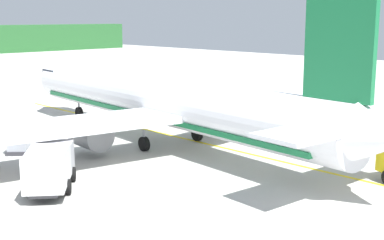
{
  "coord_description": "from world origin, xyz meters",
  "views": [
    {
      "loc": [
        2.55,
        -12.3,
        9.93
      ],
      "look_at": [
        27.28,
        13.23,
        3.03
      ],
      "focal_mm": 49.93,
      "sensor_mm": 36.0,
      "label": 1
    }
  ],
  "objects_px": {
    "airliner_foreground": "(164,102)",
    "service_truck_fuel": "(50,166)",
    "crew_marshaller": "(265,129)",
    "cargo_container_near": "(18,140)",
    "crew_loader_left": "(303,144)"
  },
  "relations": [
    {
      "from": "cargo_container_near",
      "to": "crew_marshaller",
      "type": "bearing_deg",
      "value": -32.18
    },
    {
      "from": "airliner_foreground",
      "to": "service_truck_fuel",
      "type": "distance_m",
      "value": 13.23
    },
    {
      "from": "service_truck_fuel",
      "to": "crew_loader_left",
      "type": "bearing_deg",
      "value": -19.35
    },
    {
      "from": "crew_marshaller",
      "to": "crew_loader_left",
      "type": "height_order",
      "value": "crew_marshaller"
    },
    {
      "from": "airliner_foreground",
      "to": "service_truck_fuel",
      "type": "xyz_separation_m",
      "value": [
        -12.41,
        -4.15,
        -1.92
      ]
    },
    {
      "from": "service_truck_fuel",
      "to": "crew_marshaller",
      "type": "bearing_deg",
      "value": -2.67
    },
    {
      "from": "cargo_container_near",
      "to": "crew_marshaller",
      "type": "xyz_separation_m",
      "value": [
        16.16,
        -10.16,
        0.05
      ]
    },
    {
      "from": "service_truck_fuel",
      "to": "crew_loader_left",
      "type": "xyz_separation_m",
      "value": [
        16.81,
        -5.9,
        -0.52
      ]
    },
    {
      "from": "cargo_container_near",
      "to": "crew_loader_left",
      "type": "relative_size",
      "value": 1.39
    },
    {
      "from": "airliner_foreground",
      "to": "service_truck_fuel",
      "type": "height_order",
      "value": "airliner_foreground"
    },
    {
      "from": "airliner_foreground",
      "to": "service_truck_fuel",
      "type": "relative_size",
      "value": 7.26
    },
    {
      "from": "service_truck_fuel",
      "to": "crew_marshaller",
      "type": "relative_size",
      "value": 3.25
    },
    {
      "from": "crew_loader_left",
      "to": "cargo_container_near",
      "type": "bearing_deg",
      "value": 133.04
    },
    {
      "from": "airliner_foreground",
      "to": "service_truck_fuel",
      "type": "bearing_deg",
      "value": -161.49
    },
    {
      "from": "service_truck_fuel",
      "to": "airliner_foreground",
      "type": "bearing_deg",
      "value": 18.51
    }
  ]
}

